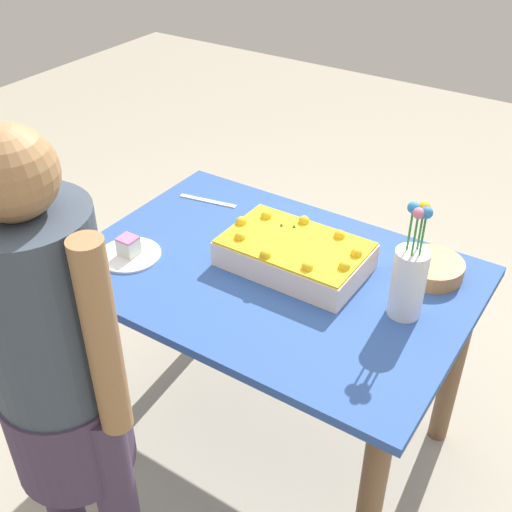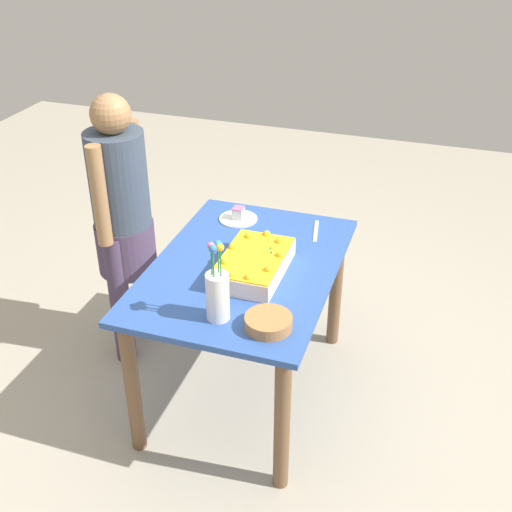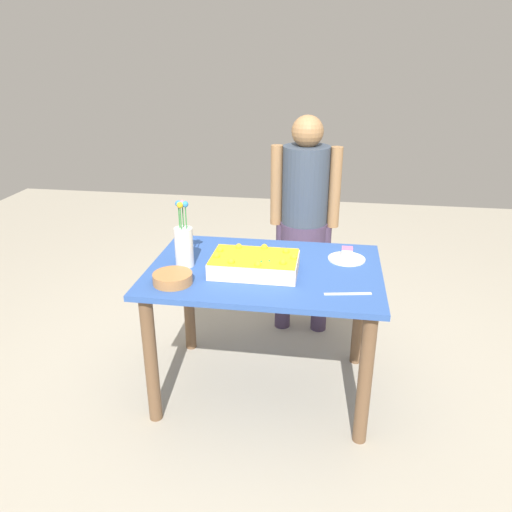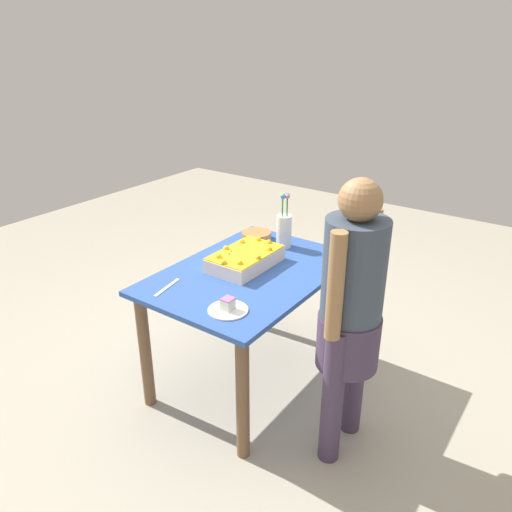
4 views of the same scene
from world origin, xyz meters
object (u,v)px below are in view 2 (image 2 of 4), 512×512
(fruit_bowl, at_px, (268,322))
(person_standing, at_px, (122,214))
(sheet_cake, at_px, (254,264))
(flower_vase, at_px, (218,293))
(cake_knife, at_px, (316,231))
(serving_plate_with_slice, at_px, (238,217))

(fruit_bowl, bearing_deg, person_standing, 58.91)
(sheet_cake, height_order, fruit_bowl, sheet_cake)
(sheet_cake, relative_size, person_standing, 0.30)
(flower_vase, relative_size, person_standing, 0.24)
(flower_vase, height_order, fruit_bowl, flower_vase)
(cake_knife, bearing_deg, flower_vase, 155.79)
(flower_vase, xyz_separation_m, fruit_bowl, (0.00, -0.22, -0.10))
(flower_vase, bearing_deg, fruit_bowl, -89.74)
(cake_knife, bearing_deg, sheet_cake, 148.68)
(cake_knife, relative_size, flower_vase, 0.63)
(serving_plate_with_slice, bearing_deg, cake_knife, -89.96)
(fruit_bowl, relative_size, person_standing, 0.13)
(person_standing, bearing_deg, sheet_cake, -14.76)
(person_standing, bearing_deg, fruit_bowl, -31.09)
(sheet_cake, height_order, flower_vase, flower_vase)
(cake_knife, relative_size, person_standing, 0.15)
(flower_vase, distance_m, fruit_bowl, 0.24)
(flower_vase, xyz_separation_m, person_standing, (0.59, 0.76, -0.05))
(cake_knife, bearing_deg, fruit_bowl, 170.06)
(sheet_cake, relative_size, flower_vase, 1.24)
(sheet_cake, bearing_deg, serving_plate_with_slice, 27.16)
(serving_plate_with_slice, distance_m, fruit_bowl, 0.97)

